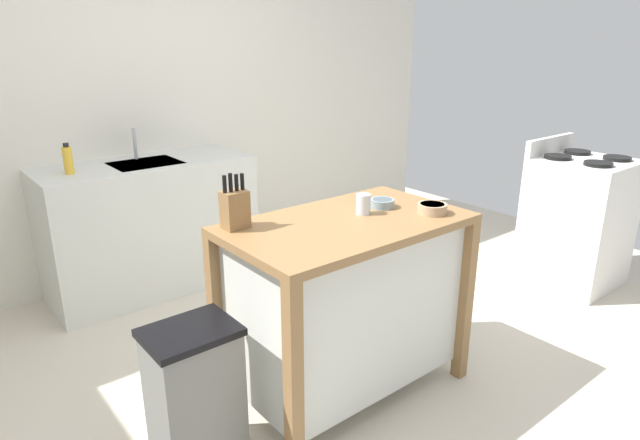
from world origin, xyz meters
The scene contains 12 objects.
ground_plane centered at (0.00, 0.00, 0.00)m, with size 6.63×6.63×0.00m, color beige.
wall_back centered at (0.00, 2.00, 1.30)m, with size 5.63×0.10×2.60m, color silver.
kitchen_island centered at (0.09, -0.13, 0.51)m, with size 1.15×0.67×0.91m.
knife_block centered at (-0.36, 0.11, 1.00)m, with size 0.11×0.09×0.25m.
bowl_ceramic_small centered at (0.37, -0.08, 0.93)m, with size 0.12×0.12×0.04m.
bowl_stoneware_deep centered at (0.48, -0.30, 0.94)m, with size 0.14×0.14×0.05m.
drinking_cup centered at (0.22, -0.10, 0.96)m, with size 0.07×0.07×0.10m.
trash_bin centered at (-0.72, -0.12, 0.32)m, with size 0.36×0.28×0.63m.
sink_counter centered at (-0.17, 1.65, 0.46)m, with size 1.41×0.60×0.92m.
sink_faucet centered at (-0.17, 1.79, 1.03)m, with size 0.02×0.02×0.22m.
bottle_spray_cleaner centered at (-0.65, 1.62, 1.01)m, with size 0.06×0.06×0.19m.
stove centered at (2.27, -0.20, 0.47)m, with size 0.60×0.60×1.04m.
Camera 1 is at (-1.50, -1.89, 1.71)m, focal length 30.31 mm.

